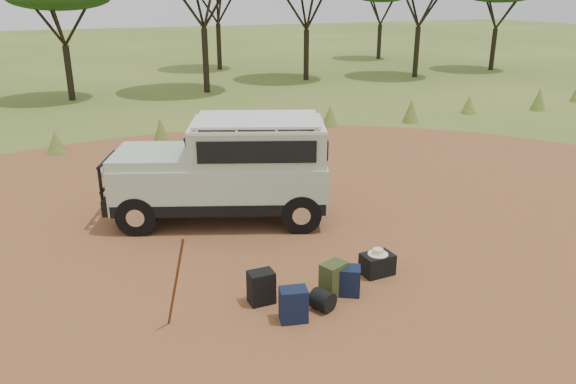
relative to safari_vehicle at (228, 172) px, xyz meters
name	(u,v)px	position (x,y,z in m)	size (l,w,h in m)	color
ground	(267,267)	(-0.10, -2.36, -1.04)	(140.00, 140.00, 0.00)	#4A6523
dirt_clearing	(267,267)	(-0.10, -2.36, -1.03)	(23.00, 23.00, 0.01)	brown
grass_fringe	(166,134)	(0.01, 6.31, -0.63)	(36.60, 1.60, 0.90)	#4A6523
safari_vehicle	(228,172)	(0.00, 0.00, 0.00)	(4.70, 3.23, 2.15)	#A8C0A4
walking_staff	(176,283)	(-1.94, -3.63, -0.30)	(0.04, 0.04, 1.52)	brown
backpack_black	(261,287)	(-0.61, -3.43, -0.77)	(0.38, 0.28, 0.52)	black
backpack_navy	(293,305)	(-0.36, -4.08, -0.78)	(0.40, 0.28, 0.52)	black
backpack_olive	(333,279)	(0.51, -3.65, -0.76)	(0.39, 0.28, 0.54)	#3B441F
duffel_navy	(347,281)	(0.72, -3.72, -0.80)	(0.41, 0.31, 0.47)	black
hard_case	(377,264)	(1.51, -3.35, -0.85)	(0.52, 0.37, 0.37)	black
stuff_sack	(322,300)	(0.16, -3.98, -0.88)	(0.31, 0.31, 0.31)	black
safari_hat	(378,252)	(1.51, -3.35, -0.63)	(0.34, 0.34, 0.10)	beige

